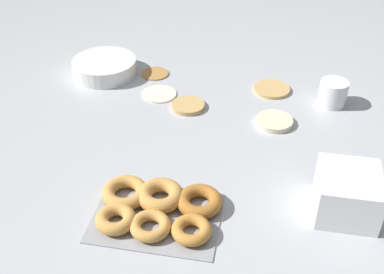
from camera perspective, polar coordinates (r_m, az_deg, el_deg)
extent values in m
plane|color=#B2B5BA|center=(1.36, 2.32, 1.75)|extent=(3.00, 3.00, 0.00)
cylinder|color=silver|center=(1.49, -3.92, 5.19)|extent=(0.11, 0.11, 0.01)
cylinder|color=tan|center=(1.53, 9.45, 5.62)|extent=(0.11, 0.11, 0.01)
cylinder|color=#B27F42|center=(1.60, -4.42, 7.57)|extent=(0.09, 0.09, 0.01)
cylinder|color=beige|center=(1.37, 9.74, 1.84)|extent=(0.10, 0.10, 0.02)
cylinder|color=tan|center=(1.42, -0.46, 3.74)|extent=(0.10, 0.10, 0.01)
cube|color=#93969B|center=(1.08, -4.22, -9.43)|extent=(0.28, 0.20, 0.01)
torus|color=#D19347|center=(1.06, -9.03, -9.58)|extent=(0.09, 0.09, 0.03)
torus|color=#D19347|center=(1.04, -4.96, -10.44)|extent=(0.09, 0.09, 0.02)
torus|color=#C68438|center=(1.03, -0.07, -10.95)|extent=(0.09, 0.09, 0.03)
torus|color=#D19347|center=(1.12, -7.90, -6.54)|extent=(0.11, 0.11, 0.03)
torus|color=#D19347|center=(1.10, -3.77, -6.91)|extent=(0.11, 0.11, 0.03)
torus|color=#AD6B28|center=(1.08, 0.90, -7.62)|extent=(0.10, 0.10, 0.03)
cylinder|color=white|center=(1.62, -10.32, 8.17)|extent=(0.21, 0.21, 0.05)
cube|color=white|center=(1.14, 17.57, -7.84)|extent=(0.13, 0.14, 0.03)
cube|color=white|center=(1.12, 17.81, -6.90)|extent=(0.13, 0.14, 0.03)
cube|color=white|center=(1.10, 18.05, -5.92)|extent=(0.13, 0.14, 0.03)
cube|color=white|center=(1.09, 18.30, -4.91)|extent=(0.13, 0.14, 0.03)
cylinder|color=white|center=(1.48, 16.36, 5.03)|extent=(0.08, 0.08, 0.08)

